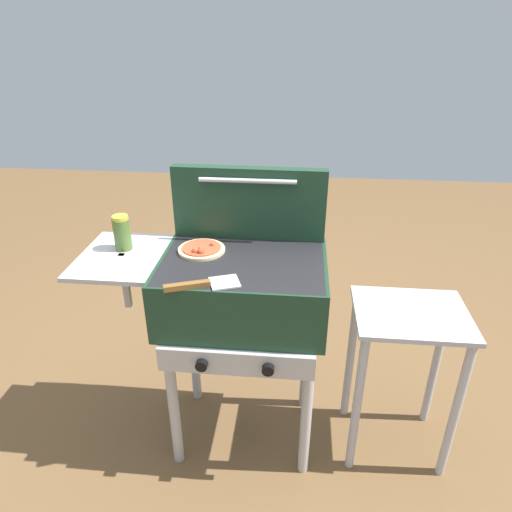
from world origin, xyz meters
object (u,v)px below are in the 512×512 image
Objects in this scene: pizza_pepperoni at (201,249)px; sauce_jar at (122,233)px; prep_table at (404,352)px; grill at (240,293)px; spatula at (203,284)px.

pizza_pepperoni is 0.32m from sauce_jar.
sauce_jar is 1.24m from prep_table.
sauce_jar is at bearing 173.34° from grill.
prep_table is at bearing -2.53° from sauce_jar.
spatula reaches higher than prep_table.
spatula is (0.37, -0.26, -0.06)m from sauce_jar.
sauce_jar is (-0.47, 0.06, 0.21)m from grill.
grill is at bearing -179.63° from prep_table.
spatula is at bearing -165.07° from prep_table.
prep_table is (0.83, -0.06, -0.40)m from pizza_pepperoni.
pizza_pepperoni is 0.93m from prep_table.
prep_table is (0.67, 0.00, -0.25)m from grill.
grill is 0.27m from spatula.
pizza_pepperoni is at bearing 102.65° from spatula.
sauce_jar is 0.46m from spatula.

